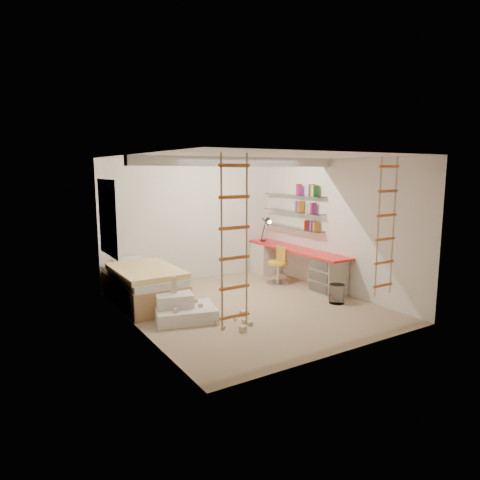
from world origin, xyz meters
TOP-DOWN VIEW (x-y plane):
  - floor at (0.00, 0.00)m, footprint 4.50×4.50m
  - ceiling_beam at (0.00, 0.30)m, footprint 4.00×0.18m
  - window_frame at (-1.97, 1.50)m, footprint 0.06×1.15m
  - window_blind at (-1.93, 1.50)m, footprint 0.02×1.00m
  - rope_ladder_left at (-1.35, -1.75)m, footprint 0.41×0.04m
  - rope_ladder_right at (1.35, -1.75)m, footprint 0.41×0.04m
  - waste_bin at (1.46, -0.66)m, footprint 0.28×0.28m
  - desk at (1.72, 0.86)m, footprint 0.56×2.80m
  - shelves at (1.87, 1.13)m, footprint 0.25×1.80m
  - bed at (-1.48, 1.23)m, footprint 1.02×2.00m
  - task_lamp at (1.67, 1.82)m, footprint 0.14×0.36m
  - swivel_chair at (1.33, 0.92)m, footprint 0.50×0.50m
  - play_platform at (-1.26, 0.04)m, footprint 1.10×0.96m
  - toy_blocks at (-0.91, -0.30)m, footprint 1.19×1.17m
  - books at (1.87, 1.13)m, footprint 0.14×0.64m

SIDE VIEW (x-z plane):
  - floor at x=0.00m, z-range 0.00..0.00m
  - play_platform at x=-1.26m, z-range -0.05..0.37m
  - waste_bin at x=1.46m, z-range 0.00..0.35m
  - toy_blocks at x=-0.91m, z-range -0.14..0.55m
  - swivel_chair at x=1.33m, z-range -0.10..0.69m
  - bed at x=-1.48m, z-range -0.02..0.67m
  - desk at x=1.72m, z-range 0.03..0.78m
  - task_lamp at x=1.67m, z-range 0.85..1.42m
  - shelves at x=1.87m, z-range 1.14..1.86m
  - rope_ladder_left at x=-1.35m, z-range 0.45..2.58m
  - rope_ladder_right at x=1.35m, z-range 0.45..2.58m
  - window_frame at x=-1.97m, z-range 0.88..2.23m
  - window_blind at x=-1.93m, z-range 0.95..2.15m
  - books at x=1.87m, z-range 1.18..2.10m
  - ceiling_beam at x=0.00m, z-range 2.44..2.60m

